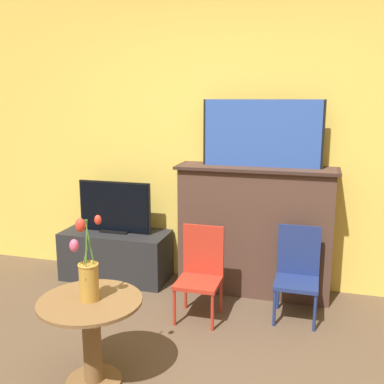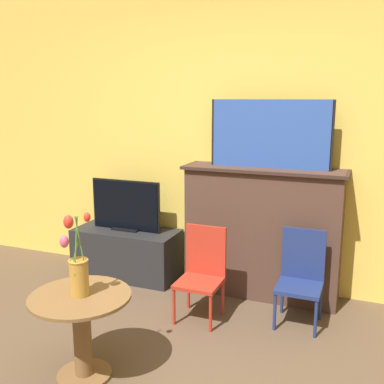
{
  "view_description": "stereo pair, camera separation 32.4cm",
  "coord_description": "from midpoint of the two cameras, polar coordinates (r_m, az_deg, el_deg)",
  "views": [
    {
      "loc": [
        0.74,
        -1.83,
        1.69
      ],
      "look_at": [
        -0.13,
        1.22,
        1.02
      ],
      "focal_mm": 42.0,
      "sensor_mm": 36.0,
      "label": 1
    },
    {
      "loc": [
        1.04,
        -1.73,
        1.69
      ],
      "look_at": [
        -0.13,
        1.22,
        1.02
      ],
      "focal_mm": 42.0,
      "sensor_mm": 36.0,
      "label": 2
    }
  ],
  "objects": [
    {
      "name": "fireplace_mantel",
      "position": [
        3.93,
        5.65,
        -4.71
      ],
      "size": [
        1.36,
        0.39,
        1.12
      ],
      "color": "#4C3328",
      "rests_on": "ground"
    },
    {
      "name": "tv_stand",
      "position": [
        4.38,
        -11.73,
        -7.88
      ],
      "size": [
        1.0,
        0.45,
        0.46
      ],
      "color": "#232326",
      "rests_on": "ground"
    },
    {
      "name": "chair_blue",
      "position": [
        3.59,
        10.72,
        -9.73
      ],
      "size": [
        0.33,
        0.33,
        0.72
      ],
      "color": "navy",
      "rests_on": "ground"
    },
    {
      "name": "chair_red",
      "position": [
        3.54,
        -1.55,
        -9.85
      ],
      "size": [
        0.33,
        0.33,
        0.72
      ],
      "color": "#B22D1E",
      "rests_on": "ground"
    },
    {
      "name": "wall_back",
      "position": [
        4.03,
        3.11,
        7.0
      ],
      "size": [
        8.0,
        0.06,
        2.7
      ],
      "color": "#EAC651",
      "rests_on": "ground"
    },
    {
      "name": "tv_monitor",
      "position": [
        4.26,
        -11.95,
        -2.0
      ],
      "size": [
        0.7,
        0.12,
        0.48
      ],
      "color": "black",
      "rests_on": "tv_stand"
    },
    {
      "name": "side_table",
      "position": [
        2.87,
        -15.98,
        -16.53
      ],
      "size": [
        0.61,
        0.61,
        0.54
      ],
      "color": "brown",
      "rests_on": "ground"
    },
    {
      "name": "vase_tulips",
      "position": [
        2.71,
        -16.51,
        -9.98
      ],
      "size": [
        0.17,
        0.18,
        0.52
      ],
      "color": "#B78433",
      "rests_on": "side_table"
    },
    {
      "name": "painting",
      "position": [
        3.77,
        6.44,
        7.38
      ],
      "size": [
        1.0,
        0.03,
        0.56
      ],
      "color": "black",
      "rests_on": "fireplace_mantel"
    }
  ]
}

